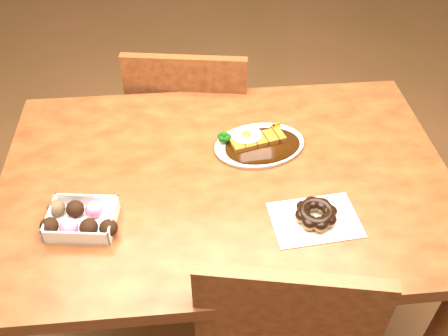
{
  "coord_description": "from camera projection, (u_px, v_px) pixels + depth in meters",
  "views": [
    {
      "loc": [
        -0.09,
        -0.95,
        1.68
      ],
      "look_at": [
        -0.01,
        -0.04,
        0.81
      ],
      "focal_mm": 40.0,
      "sensor_mm": 36.0,
      "label": 1
    }
  ],
  "objects": [
    {
      "name": "donut_box",
      "position": [
        80.0,
        219.0,
        1.19
      ],
      "size": [
        0.18,
        0.14,
        0.05
      ],
      "rotation": [
        0.0,
        0.0,
        -0.13
      ],
      "color": "white",
      "rests_on": "table"
    },
    {
      "name": "ground",
      "position": [
        226.0,
        320.0,
        1.85
      ],
      "size": [
        6.0,
        6.0,
        0.0
      ],
      "primitive_type": "plane",
      "color": "brown",
      "rests_on": "ground"
    },
    {
      "name": "chair_far",
      "position": [
        193.0,
        130.0,
        1.9
      ],
      "size": [
        0.48,
        0.48,
        0.87
      ],
      "rotation": [
        0.0,
        0.0,
        2.98
      ],
      "color": "#4E230F",
      "rests_on": "ground"
    },
    {
      "name": "katsu_curry_plate",
      "position": [
        258.0,
        143.0,
        1.41
      ],
      "size": [
        0.28,
        0.22,
        0.05
      ],
      "rotation": [
        0.0,
        0.0,
        0.18
      ],
      "color": "white",
      "rests_on": "table"
    },
    {
      "name": "table",
      "position": [
        226.0,
        200.0,
        1.4
      ],
      "size": [
        1.2,
        0.8,
        0.75
      ],
      "color": "#4E230F",
      "rests_on": "ground"
    },
    {
      "name": "pon_de_ring",
      "position": [
        316.0,
        214.0,
        1.2
      ],
      "size": [
        0.22,
        0.17,
        0.04
      ],
      "rotation": [
        0.0,
        0.0,
        0.09
      ],
      "color": "silver",
      "rests_on": "table"
    }
  ]
}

